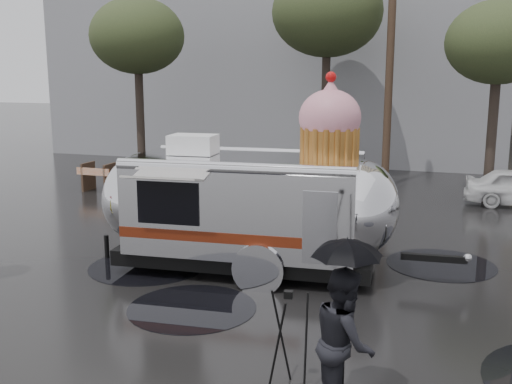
% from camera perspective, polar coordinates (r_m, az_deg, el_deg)
% --- Properties ---
extents(ground, '(120.00, 120.00, 0.00)m').
position_cam_1_polar(ground, '(10.31, -11.58, -12.74)').
color(ground, black).
rests_on(ground, ground).
extents(puddles, '(10.89, 7.48, 0.01)m').
position_cam_1_polar(puddles, '(11.26, 7.90, -10.46)').
color(puddles, black).
rests_on(puddles, ground).
extents(grey_building, '(22.00, 12.00, 13.00)m').
position_cam_1_polar(grey_building, '(33.38, 3.08, 15.38)').
color(grey_building, slate).
rests_on(grey_building, ground).
extents(utility_pole, '(1.60, 0.28, 9.00)m').
position_cam_1_polar(utility_pole, '(22.23, 12.64, 12.28)').
color(utility_pole, '#473323').
rests_on(utility_pole, ground).
extents(tree_left, '(3.64, 3.64, 6.95)m').
position_cam_1_polar(tree_left, '(24.22, -11.25, 14.29)').
color(tree_left, '#382D26').
rests_on(tree_left, ground).
extents(tree_mid, '(4.20, 4.20, 8.03)m').
position_cam_1_polar(tree_mid, '(23.70, 6.81, 16.57)').
color(tree_mid, '#382D26').
rests_on(tree_mid, ground).
extents(tree_right, '(3.36, 3.36, 6.42)m').
position_cam_1_polar(tree_right, '(21.16, 22.12, 12.98)').
color(tree_right, '#382D26').
rests_on(tree_right, ground).
extents(barricade_row, '(4.30, 0.80, 1.00)m').
position_cam_1_polar(barricade_row, '(21.15, -11.33, 1.23)').
color(barricade_row, '#473323').
rests_on(barricade_row, ground).
extents(airstream_trailer, '(7.91, 3.39, 4.26)m').
position_cam_1_polar(airstream_trailer, '(12.57, -0.43, -0.91)').
color(airstream_trailer, silver).
rests_on(airstream_trailer, ground).
extents(person_right, '(0.75, 1.01, 1.88)m').
position_cam_1_polar(person_right, '(7.60, 8.40, -13.94)').
color(person_right, black).
rests_on(person_right, ground).
extents(umbrella_black, '(1.05, 1.05, 2.27)m').
position_cam_1_polar(umbrella_black, '(7.24, 8.62, -7.01)').
color(umbrella_black, black).
rests_on(umbrella_black, ground).
extents(tripod, '(0.54, 0.58, 1.40)m').
position_cam_1_polar(tripod, '(8.07, 3.07, -13.26)').
color(tripod, black).
rests_on(tripod, ground).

